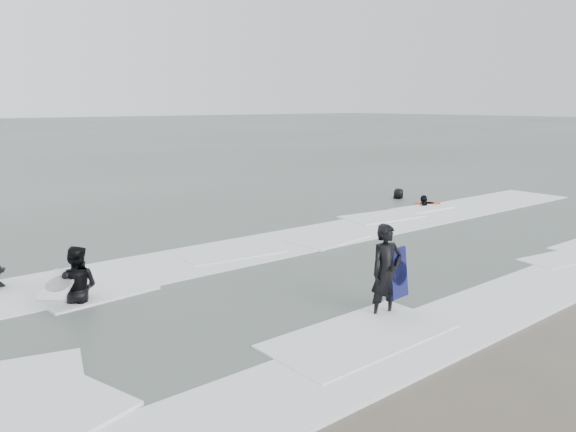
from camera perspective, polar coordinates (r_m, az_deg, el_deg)
ground at (r=11.70m, az=15.64°, el=-9.10°), size 320.00×320.00×0.00m
surfer_centre at (r=11.02m, az=9.77°, el=-10.13°), size 0.74×0.56×1.84m
surfer_wading at (r=12.27m, az=-20.52°, el=-8.44°), size 1.10×1.07×1.78m
surfer_right_near at (r=22.41m, az=13.61°, el=0.76°), size 1.06×0.76×1.68m
surfer_right_far at (r=24.13m, az=11.16°, el=1.60°), size 0.91×0.70×1.65m
surf_foam at (r=14.04m, az=3.32°, el=-5.07°), size 30.03×9.06×0.09m
bodyboards at (r=14.68m, az=4.11°, el=-2.48°), size 15.95×7.60×1.25m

